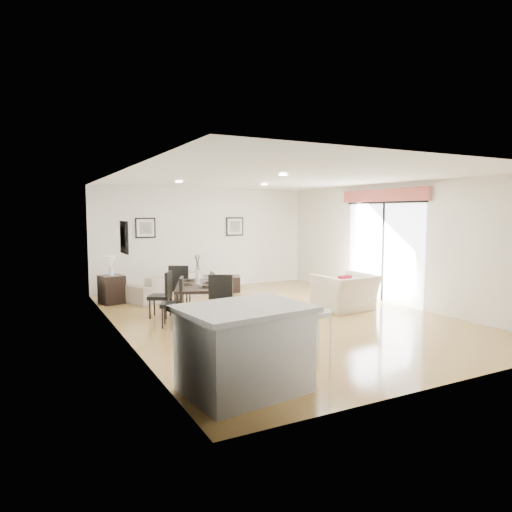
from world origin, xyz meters
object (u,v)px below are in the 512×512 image
bar_stool (316,320)px  sofa (168,286)px  dining_chair_foot (180,284)px  coffee_table (221,284)px  dining_chair_enear (232,295)px  armchair (345,292)px  side_table (112,289)px  dining_chair_efar (217,289)px  kitchen_island (245,348)px  dining_chair_head (220,299)px  dining_chair_wnear (176,299)px  dining_table (198,288)px  dining_chair_wfar (164,292)px

bar_stool → sofa: bearing=91.1°
sofa → dining_chair_foot: (-0.12, -1.27, 0.22)m
dining_chair_foot → bar_stool: 4.69m
dining_chair_foot → coffee_table: size_ratio=0.95×
dining_chair_enear → coffee_table: size_ratio=0.86×
dining_chair_foot → bar_stool: dining_chair_foot is taller
armchair → side_table: 5.17m
armchair → dining_chair_enear: bearing=-12.7°
coffee_table → dining_chair_efar: bearing=-92.9°
kitchen_island → dining_chair_efar: bearing=64.1°
dining_chair_head → kitchen_island: kitchen_island is taller
coffee_table → bar_stool: (-1.39, -6.26, 0.53)m
dining_chair_wnear → kitchen_island: (-0.23, -3.26, 0.01)m
dining_table → side_table: size_ratio=2.79×
coffee_table → dining_chair_wnear: bearing=-103.3°
dining_chair_wnear → kitchen_island: size_ratio=0.57×
dining_chair_efar → coffee_table: dining_chair_efar is taller
sofa → coffee_table: 1.54m
dining_chair_head → dining_chair_foot: size_ratio=1.02×
bar_stool → dining_chair_foot: bearing=92.8°
dining_chair_efar → side_table: 2.56m
sofa → dining_chair_wnear: dining_chair_wnear is taller
sofa → dining_chair_wnear: size_ratio=2.30×
coffee_table → kitchen_island: (-2.37, -6.26, 0.31)m
dining_chair_wfar → coffee_table: size_ratio=0.92×
dining_chair_wnear → dining_chair_efar: size_ratio=1.09×
dining_chair_wnear → side_table: (-0.66, 2.67, -0.18)m
sofa → dining_chair_head: (-0.03, -3.24, 0.23)m
dining_chair_head → dining_table: bearing=124.8°
dining_chair_efar → coffee_table: bearing=-10.9°
side_table → coffee_table: bearing=6.8°
side_table → kitchen_island: kitchen_island is taller
dining_chair_foot → dining_chair_head: bearing=122.7°
armchair → kitchen_island: kitchen_island is taller
dining_chair_wfar → bar_stool: bearing=41.2°
dining_chair_wfar → dining_chair_foot: 0.82m
dining_table → dining_chair_enear: size_ratio=2.09×
sofa → dining_table: bearing=64.7°
dining_chair_efar → coffee_table: (1.01, 2.16, -0.26)m
dining_table → dining_chair_wfar: size_ratio=1.97×
dining_chair_enear → armchair: bearing=-85.4°
dining_chair_wfar → dining_chair_efar: (1.14, 0.06, -0.05)m
sofa → dining_table: size_ratio=1.16×
armchair → dining_chair_wnear: 3.59m
armchair → dining_chair_head: size_ratio=1.21×
dining_chair_foot → dining_chair_wfar: bearing=80.4°
dining_chair_enear → kitchen_island: size_ratio=0.55×
kitchen_island → dining_table: bearing=70.3°
dining_chair_wfar → side_table: size_ratio=1.42×
dining_chair_wfar → bar_stool: (0.76, -4.05, 0.22)m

